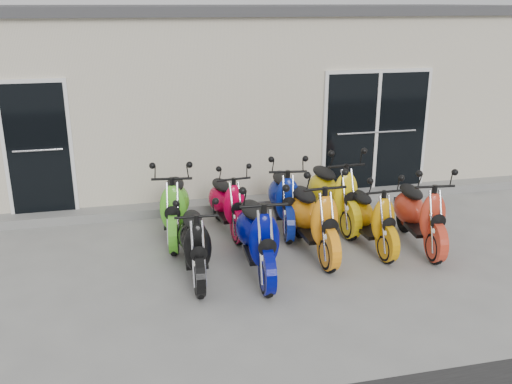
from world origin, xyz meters
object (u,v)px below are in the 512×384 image
scooter_front_black (195,234)px  scooter_front_blue (257,225)px  scooter_front_red (421,205)px  scooter_front_orange_b (370,209)px  scooter_back_yellow (334,184)px  scooter_front_orange_a (313,208)px  scooter_back_red (227,195)px  scooter_back_blue (284,189)px  scooter_back_green (174,197)px

scooter_front_black → scooter_front_blue: size_ratio=0.89×
scooter_front_black → scooter_front_red: 3.32m
scooter_front_orange_b → scooter_back_yellow: bearing=99.9°
scooter_front_orange_a → scooter_back_red: bearing=132.1°
scooter_front_blue → scooter_back_blue: size_ratio=1.05×
scooter_front_blue → scooter_front_orange_b: bearing=17.0°
scooter_front_black → scooter_back_blue: scooter_back_blue is taller
scooter_front_red → scooter_back_red: size_ratio=1.09×
scooter_front_blue → scooter_front_orange_a: (0.91, 0.45, -0.00)m
scooter_front_orange_a → scooter_front_orange_b: 0.88m
scooter_front_blue → scooter_back_red: size_ratio=1.15×
scooter_front_black → scooter_front_red: bearing=7.0°
scooter_front_black → scooter_back_green: bearing=98.3°
scooter_front_red → scooter_back_green: size_ratio=0.98×
scooter_front_orange_b → scooter_back_green: scooter_back_green is taller
scooter_back_green → scooter_back_red: scooter_back_green is taller
scooter_front_black → scooter_back_blue: bearing=43.7°
scooter_front_black → scooter_front_blue: (0.81, -0.08, 0.07)m
scooter_front_blue → scooter_front_orange_b: (1.78, 0.45, -0.08)m
scooter_front_orange_b → scooter_back_red: bearing=148.2°
scooter_back_yellow → scooter_front_blue: bearing=-141.3°
scooter_back_red → scooter_front_orange_a: bearing=-52.0°
scooter_back_blue → scooter_back_yellow: scooter_back_yellow is taller
scooter_front_black → scooter_front_orange_a: (1.72, 0.37, 0.07)m
scooter_front_orange_a → scooter_back_green: scooter_front_orange_a is taller
scooter_back_green → scooter_back_yellow: (2.51, -0.03, 0.02)m
scooter_back_red → scooter_back_yellow: 1.70m
scooter_front_orange_b → scooter_back_blue: scooter_back_blue is taller
scooter_front_blue → scooter_front_orange_b: scooter_front_blue is taller
scooter_front_orange_a → scooter_back_green: (-1.85, 0.99, -0.02)m
scooter_front_black → scooter_back_yellow: bearing=31.8°
scooter_front_orange_a → scooter_back_yellow: (0.67, 0.95, 0.00)m
scooter_back_blue → scooter_back_red: bearing=-176.1°
scooter_back_yellow → scooter_back_red: bearing=172.8°
scooter_back_yellow → scooter_back_blue: bearing=173.5°
scooter_front_red → scooter_back_yellow: 1.42m
scooter_front_black → scooter_front_orange_b: scooter_front_black is taller
scooter_front_red → scooter_front_blue: bearing=-166.4°
scooter_back_red → scooter_back_yellow: bearing=-9.9°
scooter_back_blue → scooter_back_yellow: size_ratio=0.95×
scooter_back_green → scooter_back_blue: 1.71m
scooter_back_red → scooter_back_blue: 0.90m
scooter_front_blue → scooter_front_black: bearing=176.8°
scooter_front_orange_b → scooter_back_yellow: scooter_back_yellow is taller
scooter_front_orange_b → scooter_back_green: bearing=157.8°
scooter_front_black → scooter_back_blue: size_ratio=0.94×
scooter_front_blue → scooter_back_yellow: size_ratio=0.99×
scooter_front_orange_a → scooter_back_red: size_ratio=1.15×
scooter_front_blue → scooter_back_green: size_ratio=1.03×
scooter_front_blue → scooter_front_red: scooter_front_blue is taller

